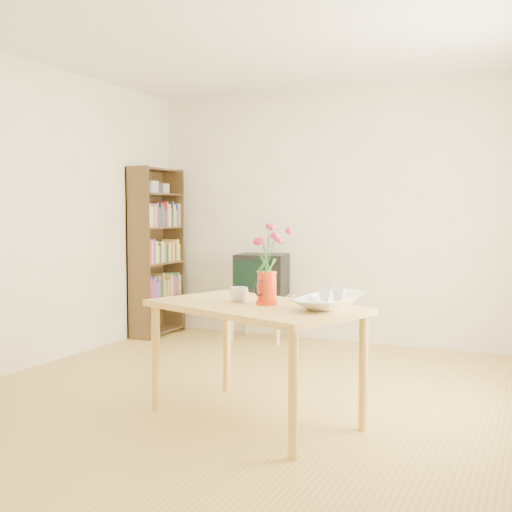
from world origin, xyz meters
The scene contains 11 objects.
room centered at (0.03, 0.00, 1.30)m, with size 4.50×4.50×4.50m.
table centered at (0.32, -0.42, 0.66)m, with size 1.52×1.18×0.75m.
tv_stand centered at (-0.70, 1.97, 0.39)m, with size 0.60×0.45×0.46m.
bookshelf centered at (-1.85, 1.75, 0.84)m, with size 0.28×0.70×1.80m.
pitcher centered at (0.40, -0.40, 0.85)m, with size 0.14×0.22×0.21m.
flowers centered at (0.40, -0.40, 1.12)m, with size 0.24×0.24×0.34m, color #CB2F5C, non-canonical shape.
mug centered at (0.19, -0.38, 0.80)m, with size 0.12×0.12×0.10m, color white.
bowl centered at (0.80, -0.34, 0.96)m, with size 0.45×0.45×0.42m, color white.
teacup_a centered at (0.76, -0.34, 0.92)m, with size 0.07×0.07×0.06m, color white.
teacup_b centered at (0.84, -0.32, 0.92)m, with size 0.08×0.08×0.07m, color white.
television centered at (-0.70, 1.98, 0.68)m, with size 0.57×0.54×0.43m.
Camera 1 is at (2.01, -4.08, 1.34)m, focal length 45.00 mm.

